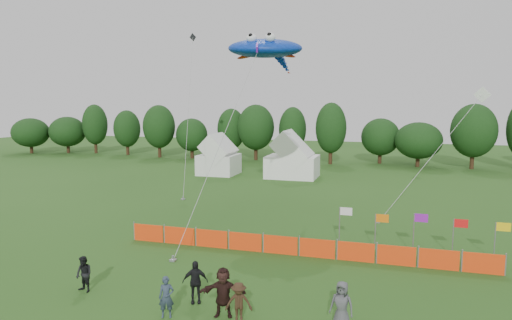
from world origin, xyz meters
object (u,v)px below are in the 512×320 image
(barrier_fence, at_px, (298,247))
(stingray_kite, at_px, (267,49))
(spectator_e, at_px, (342,305))
(spectator_f, at_px, (223,292))
(spectator_b, at_px, (84,274))
(tent_right, at_px, (292,160))
(spectator_c, at_px, (239,303))
(tent_left, at_px, (219,158))
(spectator_d, at_px, (195,282))
(spectator_a, at_px, (166,297))

(barrier_fence, bearing_deg, stingray_kite, 116.20)
(spectator_e, distance_m, spectator_f, 4.46)
(spectator_b, bearing_deg, tent_right, 101.17)
(barrier_fence, distance_m, spectator_f, 7.81)
(spectator_e, bearing_deg, spectator_b, -169.75)
(spectator_e, bearing_deg, barrier_fence, 123.38)
(tent_right, xyz_separation_m, stingray_kite, (1.72, -16.99, 9.86))
(spectator_c, bearing_deg, barrier_fence, 71.29)
(tent_left, xyz_separation_m, barrier_fence, (14.20, -24.87, -1.37))
(barrier_fence, distance_m, spectator_d, 7.47)
(spectator_e, xyz_separation_m, spectator_f, (-4.45, -0.30, 0.07))
(spectator_b, xyz_separation_m, spectator_f, (6.57, -0.42, 0.18))
(spectator_e, bearing_deg, spectator_d, -173.98)
(barrier_fence, height_order, stingray_kite, stingray_kite)
(spectator_d, bearing_deg, tent_left, 85.12)
(tent_right, relative_size, spectator_d, 3.12)
(tent_left, height_order, spectator_c, tent_left)
(tent_left, relative_size, spectator_c, 2.68)
(spectator_f, bearing_deg, spectator_b, 164.24)
(tent_right, distance_m, spectator_d, 32.08)
(barrier_fence, xyz_separation_m, spectator_f, (-1.40, -7.67, 0.46))
(tent_right, relative_size, stingray_kite, 0.32)
(spectator_b, height_order, spectator_e, spectator_e)
(tent_left, xyz_separation_m, stingray_kite, (10.22, -16.79, 9.95))
(spectator_b, bearing_deg, barrier_fence, 57.51)
(tent_left, distance_m, spectator_d, 33.70)
(barrier_fence, distance_m, spectator_c, 8.06)
(barrier_fence, distance_m, spectator_a, 9.05)
(spectator_e, bearing_deg, tent_left, 129.03)
(spectator_d, xyz_separation_m, spectator_e, (5.98, -0.51, 0.01))
(spectator_d, relative_size, stingray_kite, 0.10)
(spectator_d, relative_size, spectator_e, 0.99)
(spectator_a, height_order, spectator_d, spectator_d)
(tent_right, xyz_separation_m, spectator_f, (4.30, -32.75, -1.00))
(spectator_c, xyz_separation_m, spectator_e, (3.71, 0.65, 0.11))
(spectator_a, distance_m, spectator_c, 2.81)
(tent_left, distance_m, spectator_f, 34.98)
(spectator_d, height_order, spectator_f, spectator_f)
(tent_left, distance_m, barrier_fence, 28.67)
(barrier_fence, height_order, spectator_e, spectator_e)
(tent_left, height_order, tent_right, tent_right)
(spectator_f, bearing_deg, tent_left, 99.36)
(tent_left, relative_size, stingray_kite, 0.24)
(tent_right, relative_size, spectator_c, 3.52)
(spectator_b, distance_m, stingray_kite, 19.32)
(tent_right, distance_m, spectator_a, 33.54)
(tent_left, bearing_deg, tent_right, 1.37)
(tent_right, bearing_deg, spectator_e, -74.91)
(barrier_fence, relative_size, spectator_b, 12.69)
(spectator_d, xyz_separation_m, spectator_f, (1.53, -0.81, 0.08))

